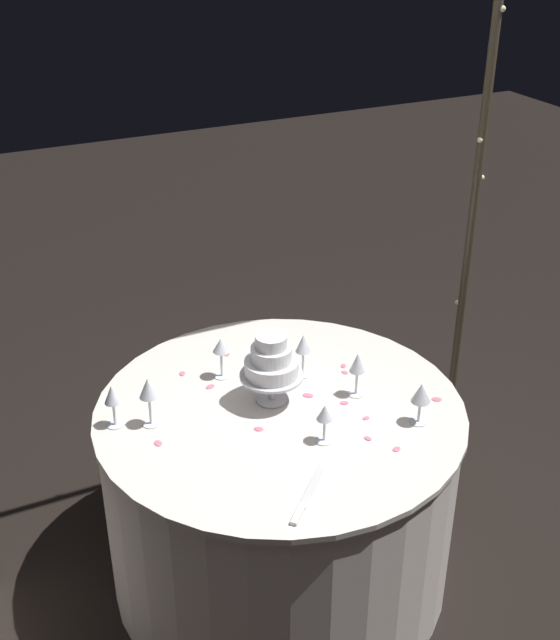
{
  "coord_description": "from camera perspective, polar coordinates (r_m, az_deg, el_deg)",
  "views": [
    {
      "loc": [
        -0.99,
        -2.1,
        2.36
      ],
      "look_at": [
        0.0,
        0.0,
        1.1
      ],
      "focal_mm": 45.89,
      "sensor_mm": 36.0,
      "label": 1
    }
  ],
  "objects": [
    {
      "name": "tiered_cake",
      "position": [
        2.78,
        -0.61,
        -2.99
      ],
      "size": [
        0.22,
        0.22,
        0.26
      ],
      "color": "silver",
      "rests_on": "main_table"
    },
    {
      "name": "wine_glass_3",
      "position": [
        2.73,
        9.8,
        -5.14
      ],
      "size": [
        0.06,
        0.06,
        0.15
      ],
      "color": "silver",
      "rests_on": "main_table"
    },
    {
      "name": "rose_petal_7",
      "position": [
        2.69,
        6.14,
        -8.2
      ],
      "size": [
        0.03,
        0.03,
        0.0
      ],
      "primitive_type": "ellipsoid",
      "rotation": [
        0.0,
        0.0,
        5.09
      ],
      "color": "#EA6B84",
      "rests_on": "main_table"
    },
    {
      "name": "cake_knife",
      "position": [
        2.46,
        1.91,
        -12.18
      ],
      "size": [
        0.22,
        0.22,
        0.01
      ],
      "color": "silver",
      "rests_on": "main_table"
    },
    {
      "name": "rose_petal_5",
      "position": [
        2.85,
        4.5,
        -5.78
      ],
      "size": [
        0.04,
        0.03,
        0.0
      ],
      "primitive_type": "ellipsoid",
      "rotation": [
        0.0,
        0.0,
        5.93
      ],
      "color": "#EA6B84",
      "rests_on": "main_table"
    },
    {
      "name": "rose_petal_2",
      "position": [
        2.94,
        -4.88,
        -4.65
      ],
      "size": [
        0.04,
        0.03,
        0.0
      ],
      "primitive_type": "ellipsoid",
      "rotation": [
        0.0,
        0.0,
        0.35
      ],
      "color": "#EA6B84",
      "rests_on": "main_table"
    },
    {
      "name": "wine_glass_4",
      "position": [
        2.84,
        5.41,
        -3.15
      ],
      "size": [
        0.06,
        0.06,
        0.17
      ],
      "color": "silver",
      "rests_on": "main_table"
    },
    {
      "name": "decorative_arch",
      "position": [
        2.81,
        -3.16,
        9.16
      ],
      "size": [
        2.12,
        0.06,
        2.16
      ],
      "color": "#473D2D",
      "rests_on": "ground"
    },
    {
      "name": "wine_glass_1",
      "position": [
        2.7,
        -9.17,
        -4.84
      ],
      "size": [
        0.06,
        0.06,
        0.18
      ],
      "color": "silver",
      "rests_on": "main_table"
    },
    {
      "name": "rose_petal_10",
      "position": [
        3.06,
        4.45,
        -3.2
      ],
      "size": [
        0.03,
        0.03,
        0.0
      ],
      "primitive_type": "ellipsoid",
      "rotation": [
        0.0,
        0.0,
        1.11
      ],
      "color": "#EA6B84",
      "rests_on": "main_table"
    },
    {
      "name": "wine_glass_6",
      "position": [
        2.62,
        3.14,
        -6.66
      ],
      "size": [
        0.06,
        0.06,
        0.14
      ],
      "color": "silver",
      "rests_on": "main_table"
    },
    {
      "name": "rose_petal_3",
      "position": [
        3.13,
        -3.77,
        -2.36
      ],
      "size": [
        0.03,
        0.04,
        0.0
      ],
      "primitive_type": "ellipsoid",
      "rotation": [
        0.0,
        0.0,
        1.48
      ],
      "color": "#EA6B84",
      "rests_on": "main_table"
    },
    {
      "name": "rose_petal_1",
      "position": [
        2.66,
        8.13,
        -8.9
      ],
      "size": [
        0.04,
        0.03,
        0.0
      ],
      "primitive_type": "ellipsoid",
      "rotation": [
        0.0,
        0.0,
        0.35
      ],
      "color": "#EA6B84",
      "rests_on": "main_table"
    },
    {
      "name": "rose_petal_9",
      "position": [
        3.02,
        4.55,
        -3.66
      ],
      "size": [
        0.03,
        0.03,
        0.0
      ],
      "primitive_type": "ellipsoid",
      "rotation": [
        0.0,
        0.0,
        2.02
      ],
      "color": "#EA6B84",
      "rests_on": "main_table"
    },
    {
      "name": "wine_glass_0",
      "position": [
        2.73,
        -11.62,
        -5.27
      ],
      "size": [
        0.06,
        0.06,
        0.16
      ],
      "color": "silver",
      "rests_on": "main_table"
    },
    {
      "name": "wine_glass_2",
      "position": [
        2.94,
        -4.14,
        -1.96
      ],
      "size": [
        0.06,
        0.06,
        0.16
      ],
      "color": "silver",
      "rests_on": "main_table"
    },
    {
      "name": "rose_petal_11",
      "position": [
        2.69,
        -8.5,
        -8.49
      ],
      "size": [
        0.03,
        0.04,
        0.0
      ],
      "primitive_type": "ellipsoid",
      "rotation": [
        0.0,
        0.0,
        4.8
      ],
      "color": "#EA6B84",
      "rests_on": "main_table"
    },
    {
      "name": "ground_plane",
      "position": [
        3.31,
        0.0,
        -16.88
      ],
      "size": [
        12.0,
        12.0,
        0.0
      ],
      "primitive_type": "plane",
      "color": "black"
    },
    {
      "name": "wine_glass_5",
      "position": [
        2.94,
        1.63,
        -1.81
      ],
      "size": [
        0.06,
        0.06,
        0.17
      ],
      "color": "silver",
      "rests_on": "main_table"
    },
    {
      "name": "rose_petal_12",
      "position": [
        2.72,
        -1.49,
        -7.6
      ],
      "size": [
        0.04,
        0.04,
        0.0
      ],
      "primitive_type": "ellipsoid",
      "rotation": [
        0.0,
        0.0,
        5.59
      ],
      "color": "#EA6B84",
      "rests_on": "main_table"
    },
    {
      "name": "main_table",
      "position": [
        3.05,
        0.0,
        -11.92
      ],
      "size": [
        1.28,
        1.28,
        0.75
      ],
      "color": "silver",
      "rests_on": "ground"
    },
    {
      "name": "rose_petal_6",
      "position": [
        2.92,
        10.87,
        -5.44
      ],
      "size": [
        0.04,
        0.04,
        0.0
      ],
      "primitive_type": "ellipsoid",
      "rotation": [
        0.0,
        0.0,
        2.56
      ],
      "color": "#EA6B84",
      "rests_on": "main_table"
    },
    {
      "name": "rose_petal_8",
      "position": [
        3.02,
        -6.82,
        -3.73
      ],
      "size": [
        0.03,
        0.04,
        0.0
      ],
      "primitive_type": "ellipsoid",
      "rotation": [
        0.0,
        0.0,
        4.4
      ],
      "color": "#EA6B84",
      "rests_on": "main_table"
    },
    {
      "name": "rose_petal_4",
      "position": [
        2.88,
        1.97,
        -5.27
      ],
      "size": [
        0.05,
        0.05,
        0.0
      ],
      "primitive_type": "ellipsoid",
      "rotation": [
        0.0,
        0.0,
        2.39
      ],
      "color": "#EA6B84",
      "rests_on": "main_table"
    },
    {
      "name": "rose_petal_0",
      "position": [
        2.79,
        6.02,
        -6.82
      ],
      "size": [
        0.03,
        0.02,
        0.0
      ],
      "primitive_type": "ellipsoid",
      "rotation": [
        0.0,
        0.0,
        0.12
      ],
      "color": "#EA6B84",
      "rests_on": "main_table"
    }
  ]
}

